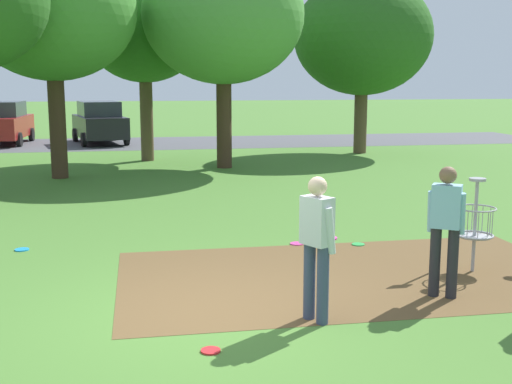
# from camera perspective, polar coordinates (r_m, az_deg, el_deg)

# --- Properties ---
(ground_plane) EXTENTS (160.00, 160.00, 0.00)m
(ground_plane) POSITION_cam_1_polar(r_m,az_deg,el_deg) (8.05, -4.51, -10.56)
(ground_plane) COLOR #47752D
(dirt_tee_pad) EXTENTS (6.63, 3.66, 0.01)m
(dirt_tee_pad) POSITION_cam_1_polar(r_m,az_deg,el_deg) (9.63, 8.24, -7.15)
(dirt_tee_pad) COLOR brown
(dirt_tee_pad) RESTS_ON ground
(disc_golf_basket) EXTENTS (0.98, 0.58, 1.39)m
(disc_golf_basket) POSITION_cam_1_polar(r_m,az_deg,el_deg) (10.03, 18.18, -2.44)
(disc_golf_basket) COLOR #9E9EA3
(disc_golf_basket) RESTS_ON ground
(player_foreground_watching) EXTENTS (0.48, 0.45, 1.71)m
(player_foreground_watching) POSITION_cam_1_polar(r_m,az_deg,el_deg) (8.71, 16.16, -2.70)
(player_foreground_watching) COLOR #232328
(player_foreground_watching) RESTS_ON ground
(player_waiting_right) EXTENTS (0.45, 0.49, 1.71)m
(player_waiting_right) POSITION_cam_1_polar(r_m,az_deg,el_deg) (7.56, 5.32, -4.22)
(player_waiting_right) COLOR #384260
(player_waiting_right) RESTS_ON ground
(frisbee_by_tee) EXTENTS (0.21, 0.21, 0.02)m
(frisbee_by_tee) POSITION_cam_1_polar(r_m,az_deg,el_deg) (7.02, -3.96, -13.60)
(frisbee_by_tee) COLOR red
(frisbee_by_tee) RESTS_ON ground
(frisbee_mid_grass) EXTENTS (0.22, 0.22, 0.02)m
(frisbee_mid_grass) POSITION_cam_1_polar(r_m,az_deg,el_deg) (11.35, 8.87, -4.52)
(frisbee_mid_grass) COLOR green
(frisbee_mid_grass) RESTS_ON ground
(frisbee_far_left) EXTENTS (0.24, 0.24, 0.02)m
(frisbee_far_left) POSITION_cam_1_polar(r_m,az_deg,el_deg) (11.29, 3.59, -4.50)
(frisbee_far_left) COLOR #E53D99
(frisbee_far_left) RESTS_ON ground
(frisbee_far_right) EXTENTS (0.23, 0.23, 0.02)m
(frisbee_far_right) POSITION_cam_1_polar(r_m,az_deg,el_deg) (11.56, -19.68, -4.74)
(frisbee_far_right) COLOR #1E93DB
(frisbee_far_right) RESTS_ON ground
(tree_near_right) EXTENTS (5.16, 5.16, 6.57)m
(tree_near_right) POSITION_cam_1_polar(r_m,az_deg,el_deg) (25.42, 9.26, 13.20)
(tree_near_right) COLOR brown
(tree_near_right) RESTS_ON ground
(tree_mid_left) EXTENTS (5.02, 5.02, 6.89)m
(tree_mid_left) POSITION_cam_1_polar(r_m,az_deg,el_deg) (20.94, -2.87, 15.10)
(tree_mid_left) COLOR #422D1E
(tree_mid_left) RESTS_ON ground
(tree_mid_center) EXTENTS (3.97, 3.97, 6.05)m
(tree_mid_center) POSITION_cam_1_polar(r_m,az_deg,el_deg) (23.06, -9.69, 13.47)
(tree_mid_center) COLOR brown
(tree_mid_center) RESTS_ON ground
(tree_mid_right) EXTENTS (4.65, 4.65, 6.69)m
(tree_mid_right) POSITION_cam_1_polar(r_m,az_deg,el_deg) (19.52, -17.34, 14.93)
(tree_mid_right) COLOR #422D1E
(tree_mid_right) RESTS_ON ground
(parking_lot_strip) EXTENTS (36.00, 6.00, 0.01)m
(parking_lot_strip) POSITION_cam_1_polar(r_m,az_deg,el_deg) (29.49, -8.78, 4.23)
(parking_lot_strip) COLOR #4C4C51
(parking_lot_strip) RESTS_ON ground
(parked_car_leftmost) EXTENTS (2.11, 4.27, 1.84)m
(parked_car_leftmost) POSITION_cam_1_polar(r_m,az_deg,el_deg) (30.71, -21.11, 5.63)
(parked_car_leftmost) COLOR maroon
(parked_car_leftmost) RESTS_ON ground
(parked_car_center_left) EXTENTS (2.68, 4.49, 1.84)m
(parked_car_center_left) POSITION_cam_1_polar(r_m,az_deg,el_deg) (29.77, -13.45, 5.91)
(parked_car_center_left) COLOR black
(parked_car_center_left) RESTS_ON ground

